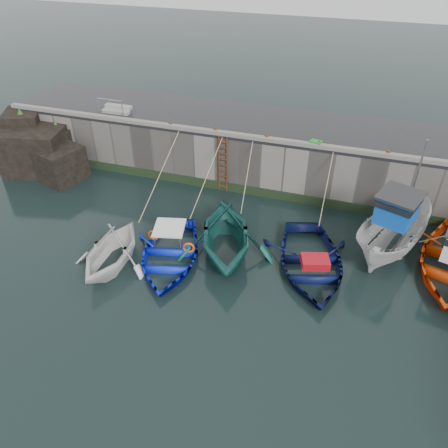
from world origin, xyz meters
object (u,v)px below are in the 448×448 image
(fish_crate, at_px, (316,144))
(boat_near_navy, at_px, (309,268))
(ladder, at_px, (223,165))
(boat_near_white, at_px, (114,264))
(bollard_b, at_px, (216,131))
(boat_near_blacktrim, at_px, (225,253))
(bollard_c, at_px, (267,137))
(bollard_d, at_px, (319,144))
(bollard_a, at_px, (171,125))
(boat_near_blue, at_px, (170,259))
(bollard_e, at_px, (388,153))
(boat_far_white, at_px, (394,233))

(fish_crate, bearing_deg, boat_near_navy, -68.92)
(ladder, relative_size, fish_crate, 5.79)
(boat_near_white, relative_size, bollard_b, 14.88)
(boat_near_blacktrim, distance_m, bollard_c, 6.37)
(bollard_d, bearing_deg, bollard_b, 180.00)
(bollard_a, height_order, bollard_c, same)
(boat_near_blue, bearing_deg, ladder, 72.30)
(fish_crate, bearing_deg, bollard_c, -167.23)
(boat_near_blue, bearing_deg, fish_crate, 39.05)
(ladder, distance_m, bollard_a, 3.47)
(bollard_d, distance_m, bollard_e, 3.20)
(boat_near_blue, height_order, bollard_d, bollard_d)
(boat_near_blacktrim, relative_size, bollard_c, 18.80)
(boat_near_blue, relative_size, boat_near_blacktrim, 0.99)
(bollard_a, bearing_deg, boat_near_white, -87.27)
(boat_near_blue, xyz_separation_m, bollard_e, (8.44, 6.62, 3.30))
(boat_near_blacktrim, bearing_deg, bollard_b, 93.71)
(bollard_c, bearing_deg, boat_far_white, -24.52)
(boat_near_blue, bearing_deg, boat_near_blacktrim, 14.63)
(boat_far_white, height_order, bollard_a, boat_far_white)
(ladder, height_order, bollard_b, bollard_b)
(bollard_b, bearing_deg, boat_near_blacktrim, -67.39)
(ladder, height_order, boat_near_white, ladder)
(boat_near_blue, xyz_separation_m, boat_near_blacktrim, (2.20, 1.19, 0.00))
(boat_far_white, height_order, bollard_c, boat_far_white)
(ladder, height_order, boat_near_navy, ladder)
(boat_near_white, bearing_deg, boat_near_blacktrim, 25.18)
(bollard_e, bearing_deg, bollard_a, 180.00)
(fish_crate, bearing_deg, bollard_a, -168.03)
(bollard_a, height_order, bollard_b, same)
(boat_near_white, xyz_separation_m, bollard_e, (10.64, 7.64, 3.30))
(ladder, xyz_separation_m, bollard_d, (4.80, 0.34, 1.71))
(ladder, height_order, boat_near_blue, ladder)
(bollard_c, bearing_deg, boat_near_navy, -57.89)
(boat_near_white, bearing_deg, boat_far_white, 20.75)
(bollard_a, bearing_deg, ladder, -6.38)
(boat_far_white, distance_m, fish_crate, 5.63)
(boat_near_blue, distance_m, bollard_d, 9.07)
(boat_near_white, xyz_separation_m, boat_near_navy, (8.16, 2.34, 0.00))
(boat_near_navy, xyz_separation_m, bollard_e, (2.47, 5.30, 3.30))
(bollard_c, bearing_deg, fish_crate, 1.18)
(fish_crate, bearing_deg, boat_near_blue, -115.63)
(fish_crate, bearing_deg, bollard_b, -167.85)
(boat_near_white, height_order, boat_near_navy, boat_near_white)
(boat_near_navy, relative_size, bollard_e, 20.02)
(boat_near_white, relative_size, bollard_d, 14.88)
(boat_near_white, relative_size, fish_crate, 7.55)
(boat_near_blacktrim, bearing_deg, bollard_e, 22.18)
(boat_near_navy, height_order, fish_crate, fish_crate)
(ladder, relative_size, boat_near_white, 0.77)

